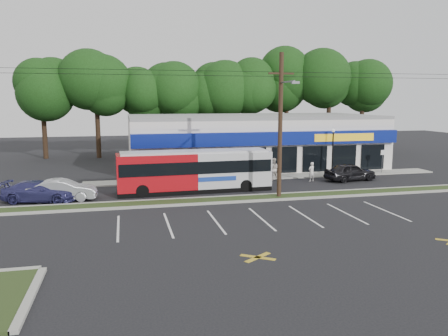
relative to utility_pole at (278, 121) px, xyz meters
name	(u,v)px	position (x,y,z in m)	size (l,w,h in m)	color
ground	(242,203)	(-2.83, -0.93, -5.41)	(120.00, 120.00, 0.00)	black
grass_strip	(238,199)	(-2.83, 0.07, -5.35)	(40.00, 1.60, 0.12)	#213314
curb_south	(241,202)	(-2.83, -0.78, -5.34)	(40.00, 0.25, 0.14)	#9E9E93
curb_north	(235,196)	(-2.83, 0.92, -5.34)	(40.00, 0.25, 0.14)	#9E9E93
sidewalk	(269,177)	(2.17, 8.07, -5.36)	(32.00, 2.20, 0.10)	#9E9E93
strip_mall	(252,141)	(2.67, 14.99, -2.76)	(25.00, 12.55, 5.30)	silver
utility_pole	(278,121)	(0.00, 0.00, 0.00)	(50.00, 2.77, 10.00)	black
lamp_post	(333,146)	(8.17, 7.87, -2.74)	(0.30, 0.30, 4.25)	black
sign_post	(383,157)	(13.17, 7.65, -3.86)	(0.45, 0.10, 2.23)	#59595E
tree_line	(218,87)	(1.17, 25.07, 3.00)	(46.76, 6.76, 11.83)	black
metrobus	(195,170)	(-5.23, 3.57, -3.77)	(11.59, 2.85, 3.10)	#AF0D15
car_dark	(350,172)	(8.39, 5.00, -4.65)	(1.80, 4.48, 1.53)	black
car_silver	(63,190)	(-14.56, 2.57, -4.68)	(1.56, 4.46, 1.47)	#989A9F
car_blue	(40,191)	(-16.04, 2.57, -4.70)	(2.00, 4.93, 1.43)	navy
pedestrian_a	(311,172)	(5.05, 5.47, -4.59)	(0.60, 0.39, 1.64)	silver
pedestrian_b	(273,169)	(2.06, 6.69, -4.45)	(0.93, 0.73, 1.92)	beige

